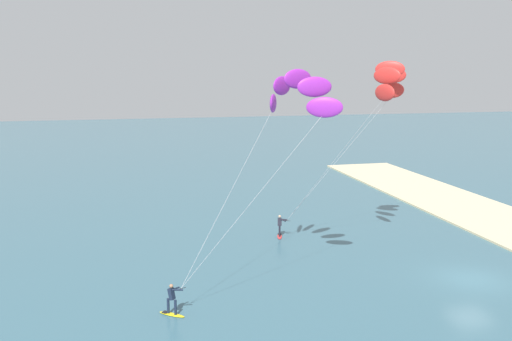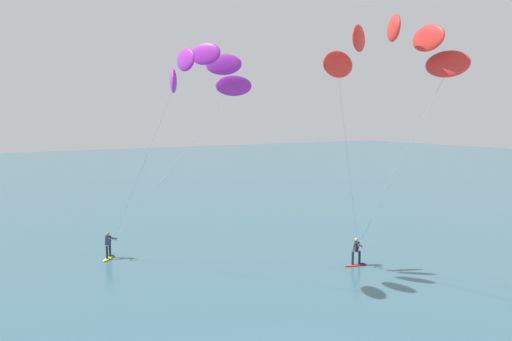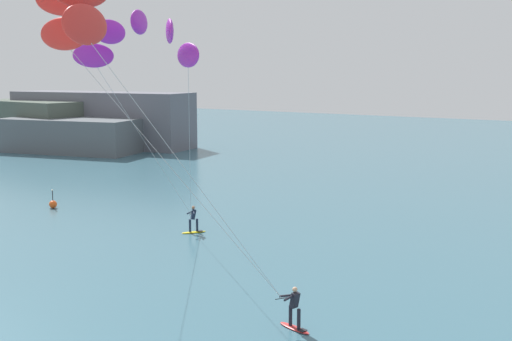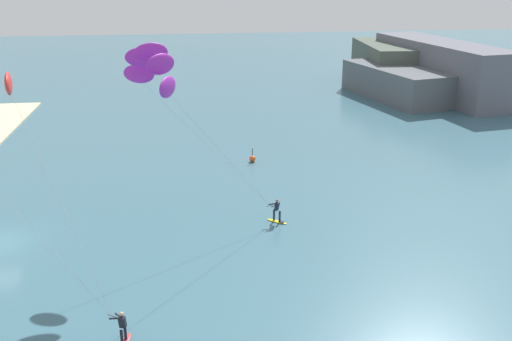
{
  "view_description": "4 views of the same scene",
  "coord_description": "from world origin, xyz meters",
  "views": [
    {
      "loc": [
        -28.44,
        20.17,
        12.42
      ],
      "look_at": [
        7.96,
        11.44,
        5.74
      ],
      "focal_mm": 39.79,
      "sensor_mm": 36.0,
      "label": 1
    },
    {
      "loc": [
        -9.08,
        -12.59,
        8.85
      ],
      "look_at": [
        5.73,
        11.26,
        5.76
      ],
      "focal_mm": 35.19,
      "sensor_mm": 36.0,
      "label": 2
    },
    {
      "loc": [
        21.9,
        -10.74,
        9.72
      ],
      "look_at": [
        5.43,
        15.17,
        4.78
      ],
      "focal_mm": 43.27,
      "sensor_mm": 36.0,
      "label": 3
    },
    {
      "loc": [
        33.46,
        11.91,
        16.19
      ],
      "look_at": [
        7.49,
        15.44,
        6.8
      ],
      "focal_mm": 39.6,
      "sensor_mm": 36.0,
      "label": 4
    }
  ],
  "objects": [
    {
      "name": "kitesurfer_nearshore",
      "position": [
        2.11,
        10.69,
        10.77
      ],
      "size": [
        6.75,
        10.09,
        12.46
      ],
      "color": "yellow",
      "rests_on": "ground"
    },
    {
      "name": "kitesurfer_mid_water",
      "position": [
        7.11,
        2.68,
        11.29
      ],
      "size": [
        7.89,
        9.01,
        13.0
      ],
      "color": "red",
      "rests_on": "ground"
    }
  ]
}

